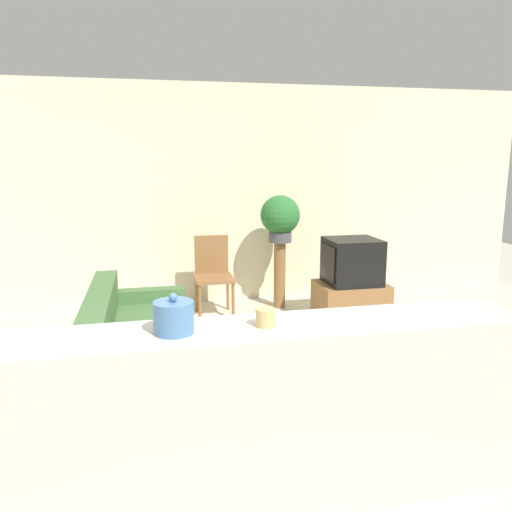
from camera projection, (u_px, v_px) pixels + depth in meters
name	position (u px, v px, depth m)	size (l,w,h in m)	color
ground_plane	(236.00, 453.00, 3.13)	(14.00, 14.00, 0.00)	beige
wall_back	(187.00, 196.00, 6.15)	(9.00, 0.06, 2.70)	beige
couch	(137.00, 344.00, 4.24)	(0.85, 1.68, 0.73)	#476B3D
tv_stand	(351.00, 303.00, 5.56)	(0.75, 0.56, 0.45)	olive
television	(352.00, 261.00, 5.47)	(0.57, 0.53, 0.50)	black
wooden_chair	(213.00, 271.00, 5.82)	(0.44, 0.44, 0.91)	olive
plant_stand	(280.00, 275.00, 6.09)	(0.14, 0.14, 0.81)	olive
potted_plant	(280.00, 217.00, 5.95)	(0.47, 0.47, 0.56)	#4C4C51
foreground_counter	(250.00, 417.00, 2.60)	(2.96, 0.44, 0.98)	beige
decorative_bowl	(174.00, 317.00, 2.41)	(0.20, 0.20, 0.20)	#4C7AAD
candle_jar	(265.00, 317.00, 2.52)	(0.10, 0.10, 0.09)	tan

